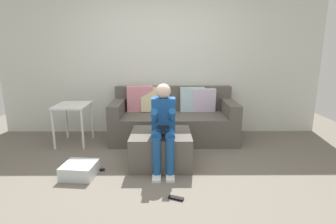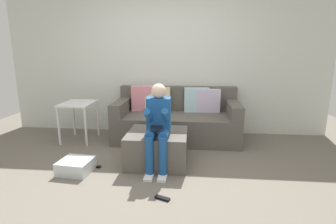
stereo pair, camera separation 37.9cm
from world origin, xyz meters
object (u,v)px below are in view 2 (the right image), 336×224
(remote_near_ottoman, at_px, (162,198))
(person_seated, at_px, (158,123))
(couch_sectional, at_px, (176,120))
(storage_bin, at_px, (76,166))
(side_table, at_px, (78,108))
(ottoman, at_px, (157,148))
(remote_by_storage_bin, at_px, (93,167))

(remote_near_ottoman, bearing_deg, person_seated, 122.70)
(couch_sectional, bearing_deg, person_seated, -97.09)
(storage_bin, xyz_separation_m, side_table, (-0.44, 1.17, 0.46))
(ottoman, relative_size, remote_near_ottoman, 4.94)
(person_seated, relative_size, side_table, 1.68)
(storage_bin, height_order, remote_by_storage_bin, storage_bin)
(side_table, distance_m, remote_near_ottoman, 2.36)
(person_seated, relative_size, remote_by_storage_bin, 5.52)
(ottoman, xyz_separation_m, side_table, (-1.40, 0.80, 0.33))
(ottoman, distance_m, storage_bin, 1.04)
(ottoman, relative_size, side_table, 1.21)
(side_table, bearing_deg, storage_bin, -69.24)
(remote_by_storage_bin, bearing_deg, person_seated, 4.75)
(ottoman, xyz_separation_m, person_seated, (0.03, -0.18, 0.39))
(ottoman, relative_size, storage_bin, 2.06)
(ottoman, height_order, side_table, side_table)
(remote_by_storage_bin, bearing_deg, storage_bin, -134.88)
(side_table, bearing_deg, remote_by_storage_bin, -59.43)
(person_seated, xyz_separation_m, side_table, (-1.44, 0.98, -0.06))
(person_seated, bearing_deg, couch_sectional, 82.91)
(ottoman, height_order, storage_bin, ottoman)
(ottoman, distance_m, side_table, 1.65)
(couch_sectional, xyz_separation_m, person_seated, (-0.15, -1.22, 0.27))
(ottoman, xyz_separation_m, remote_near_ottoman, (0.17, -0.88, -0.20))
(side_table, relative_size, remote_by_storage_bin, 3.29)
(person_seated, distance_m, storage_bin, 1.14)
(remote_by_storage_bin, bearing_deg, ottoman, 17.63)
(person_seated, xyz_separation_m, remote_near_ottoman, (0.13, -0.70, -0.59))
(person_seated, height_order, remote_by_storage_bin, person_seated)
(couch_sectional, xyz_separation_m, ottoman, (-0.19, -1.04, -0.12))
(ottoman, xyz_separation_m, storage_bin, (-0.96, -0.37, -0.13))
(couch_sectional, distance_m, person_seated, 1.26)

